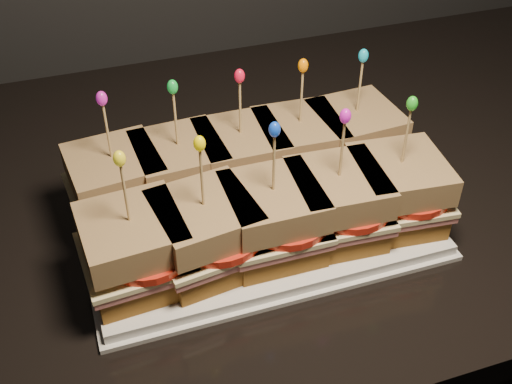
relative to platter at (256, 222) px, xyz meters
name	(u,v)px	position (x,y,z in m)	size (l,w,h in m)	color
granite_slab	(34,228)	(-0.26, 0.11, -0.03)	(2.56, 0.74, 0.04)	black
platter	(256,222)	(0.00, 0.00, 0.00)	(0.40, 0.25, 0.02)	white
platter_rim	(256,225)	(0.00, 0.00, -0.01)	(0.41, 0.26, 0.01)	white
sandwich_0_bread_bot	(120,205)	(-0.15, 0.06, 0.02)	(0.10, 0.10, 0.03)	brown
sandwich_0_ham	(118,193)	(-0.15, 0.06, 0.04)	(0.11, 0.10, 0.01)	#C3585A
sandwich_0_cheese	(117,189)	(-0.15, 0.06, 0.05)	(0.11, 0.11, 0.01)	#F9EAA9
sandwich_0_tomato	(128,184)	(-0.14, 0.05, 0.05)	(0.10, 0.10, 0.01)	red
sandwich_0_bread_top	(114,169)	(-0.15, 0.06, 0.08)	(0.10, 0.10, 0.03)	#5C2C0C
sandwich_0_pick	(108,134)	(-0.15, 0.06, 0.12)	(0.00, 0.00, 0.09)	tan
sandwich_0_frill	(102,98)	(-0.15, 0.06, 0.17)	(0.01, 0.01, 0.02)	#C21CA7
sandwich_1_bread_bot	(182,192)	(-0.08, 0.06, 0.02)	(0.10, 0.10, 0.03)	brown
sandwich_1_ham	(181,180)	(-0.08, 0.06, 0.04)	(0.11, 0.10, 0.01)	#C3585A
sandwich_1_cheese	(181,176)	(-0.08, 0.06, 0.05)	(0.11, 0.11, 0.01)	#F9EAA9
sandwich_1_tomato	(191,172)	(-0.06, 0.05, 0.05)	(0.10, 0.10, 0.01)	red
sandwich_1_bread_top	(179,156)	(-0.08, 0.06, 0.08)	(0.10, 0.10, 0.03)	#5C2C0C
sandwich_1_pick	(176,122)	(-0.08, 0.06, 0.12)	(0.00, 0.00, 0.09)	tan
sandwich_1_frill	(173,87)	(-0.08, 0.06, 0.17)	(0.01, 0.01, 0.02)	green
sandwich_2_bread_bot	(241,180)	(0.00, 0.06, 0.02)	(0.10, 0.10, 0.03)	brown
sandwich_2_ham	(241,168)	(0.00, 0.06, 0.04)	(0.11, 0.10, 0.01)	#C3585A
sandwich_2_cheese	(241,164)	(0.00, 0.06, 0.05)	(0.11, 0.11, 0.01)	#F9EAA9
sandwich_2_tomato	(252,160)	(0.01, 0.05, 0.05)	(0.10, 0.10, 0.01)	red
sandwich_2_bread_top	(241,144)	(0.00, 0.06, 0.08)	(0.10, 0.10, 0.03)	#5C2C0C
sandwich_2_pick	(240,111)	(0.00, 0.06, 0.12)	(0.00, 0.00, 0.09)	tan
sandwich_2_frill	(240,76)	(0.00, 0.06, 0.17)	(0.01, 0.01, 0.02)	red
sandwich_3_bread_bot	(298,168)	(0.08, 0.06, 0.02)	(0.10, 0.10, 0.03)	brown
sandwich_3_ham	(298,157)	(0.08, 0.06, 0.04)	(0.11, 0.10, 0.01)	#C3585A
sandwich_3_cheese	(299,152)	(0.08, 0.06, 0.05)	(0.11, 0.11, 0.01)	#F9EAA9
sandwich_3_tomato	(310,148)	(0.09, 0.05, 0.05)	(0.10, 0.10, 0.01)	red
sandwich_3_bread_top	(300,133)	(0.08, 0.06, 0.08)	(0.10, 0.10, 0.03)	#5C2C0C
sandwich_3_pick	(301,100)	(0.08, 0.06, 0.12)	(0.00, 0.00, 0.09)	tan
sandwich_3_frill	(303,65)	(0.08, 0.06, 0.17)	(0.01, 0.01, 0.02)	orange
sandwich_4_bread_bot	(352,157)	(0.15, 0.06, 0.02)	(0.10, 0.10, 0.03)	brown
sandwich_4_ham	(353,146)	(0.15, 0.06, 0.04)	(0.11, 0.10, 0.01)	#C3585A
sandwich_4_cheese	(354,141)	(0.15, 0.06, 0.05)	(0.11, 0.11, 0.01)	#F9EAA9
sandwich_4_tomato	(365,137)	(0.16, 0.05, 0.05)	(0.10, 0.10, 0.01)	red
sandwich_4_bread_top	(356,122)	(0.15, 0.06, 0.08)	(0.10, 0.10, 0.03)	#5C2C0C
sandwich_4_pick	(360,89)	(0.15, 0.06, 0.12)	(0.00, 0.00, 0.09)	tan
sandwich_4_frill	(363,56)	(0.15, 0.06, 0.17)	(0.01, 0.01, 0.02)	#14A3C4
sandwich_5_bread_bot	(138,270)	(-0.15, -0.06, 0.02)	(0.10, 0.10, 0.03)	brown
sandwich_5_ham	(136,258)	(-0.15, -0.06, 0.04)	(0.11, 0.10, 0.01)	#C3585A
sandwich_5_cheese	(135,253)	(-0.15, -0.06, 0.05)	(0.11, 0.11, 0.01)	#F9EAA9
sandwich_5_tomato	(147,249)	(-0.14, -0.06, 0.05)	(0.10, 0.10, 0.01)	red
sandwich_5_bread_top	(132,233)	(-0.15, -0.06, 0.08)	(0.10, 0.10, 0.03)	#5C2C0C
sandwich_5_pick	(126,196)	(-0.15, -0.06, 0.12)	(0.00, 0.00, 0.09)	tan
sandwich_5_frill	(119,159)	(-0.15, -0.06, 0.17)	(0.01, 0.01, 0.02)	yellow
sandwich_6_bread_bot	(207,254)	(-0.08, -0.06, 0.02)	(0.10, 0.10, 0.03)	brown
sandwich_6_ham	(206,242)	(-0.08, -0.06, 0.04)	(0.11, 0.10, 0.01)	#C3585A
sandwich_6_cheese	(206,237)	(-0.08, -0.06, 0.05)	(0.11, 0.11, 0.01)	#F9EAA9
sandwich_6_tomato	(218,233)	(-0.06, -0.06, 0.05)	(0.10, 0.10, 0.01)	red
sandwich_6_bread_top	(204,217)	(-0.08, -0.06, 0.08)	(0.10, 0.10, 0.03)	#5C2C0C
sandwich_6_pick	(202,181)	(-0.08, -0.06, 0.12)	(0.00, 0.00, 0.09)	tan
sandwich_6_frill	(199,144)	(-0.08, -0.06, 0.17)	(0.01, 0.01, 0.02)	#F3D702
sandwich_7_bread_bot	(272,238)	(0.00, -0.06, 0.02)	(0.10, 0.10, 0.03)	brown
sandwich_7_ham	(273,227)	(0.00, -0.06, 0.04)	(0.11, 0.10, 0.01)	#C3585A
sandwich_7_cheese	(273,222)	(0.00, -0.06, 0.05)	(0.11, 0.11, 0.01)	#F9EAA9
sandwich_7_tomato	(285,218)	(0.01, -0.06, 0.05)	(0.10, 0.10, 0.01)	red
sandwich_7_bread_top	(273,202)	(0.00, -0.06, 0.08)	(0.10, 0.10, 0.03)	#5C2C0C
sandwich_7_pick	(274,166)	(0.00, -0.06, 0.12)	(0.00, 0.00, 0.09)	tan
sandwich_7_frill	(275,129)	(0.00, -0.06, 0.17)	(0.01, 0.01, 0.02)	blue
sandwich_8_bread_bot	(334,224)	(0.08, -0.06, 0.02)	(0.10, 0.10, 0.03)	brown
sandwich_8_ham	(336,212)	(0.08, -0.06, 0.04)	(0.11, 0.10, 0.01)	#C3585A
sandwich_8_cheese	(336,208)	(0.08, -0.06, 0.05)	(0.11, 0.11, 0.01)	#F9EAA9
sandwich_8_tomato	(349,204)	(0.09, -0.06, 0.05)	(0.10, 0.10, 0.01)	red
sandwich_8_bread_top	(338,187)	(0.08, -0.06, 0.08)	(0.10, 0.10, 0.03)	#5C2C0C
sandwich_8_pick	(342,153)	(0.08, -0.06, 0.12)	(0.00, 0.00, 0.09)	tan
sandwich_8_frill	(345,116)	(0.08, -0.06, 0.17)	(0.01, 0.01, 0.02)	#D017BF
sandwich_9_bread_bot	(393,210)	(0.15, -0.06, 0.02)	(0.10, 0.10, 0.03)	brown
sandwich_9_ham	(395,199)	(0.15, -0.06, 0.04)	(0.11, 0.10, 0.01)	#C3585A
sandwich_9_cheese	(396,194)	(0.15, -0.06, 0.05)	(0.11, 0.11, 0.01)	#F9EAA9
sandwich_9_tomato	(409,190)	(0.16, -0.06, 0.05)	(0.10, 0.10, 0.01)	red
sandwich_9_bread_top	(400,174)	(0.15, -0.06, 0.08)	(0.10, 0.10, 0.03)	#5C2C0C
sandwich_9_pick	(406,139)	(0.15, -0.06, 0.12)	(0.00, 0.00, 0.09)	tan
sandwich_9_frill	(412,103)	(0.15, -0.06, 0.17)	(0.01, 0.01, 0.02)	green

